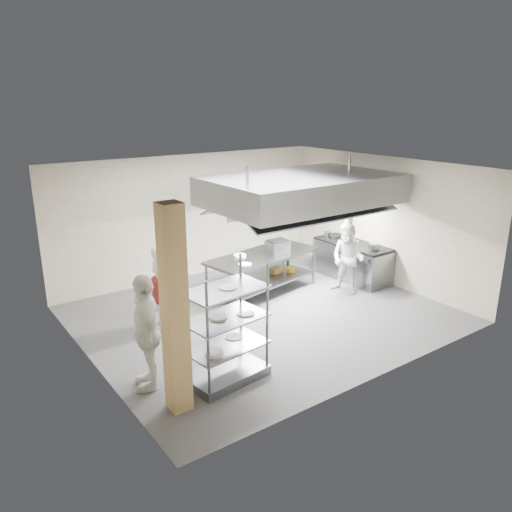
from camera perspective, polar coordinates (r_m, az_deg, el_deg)
floor at (r=10.34m, az=0.82°, el=-6.70°), size 7.00×7.00×0.00m
ceiling at (r=9.50m, az=0.90°, el=10.03°), size 7.00×7.00×0.00m
wall_back at (r=12.28m, az=-7.53°, el=4.48°), size 7.00×0.00×7.00m
wall_left at (r=8.32m, az=-18.92°, el=-2.70°), size 0.00×6.00×6.00m
wall_right at (r=12.16m, az=14.26°, el=3.97°), size 0.00×6.00×6.00m
column at (r=6.86m, az=-9.28°, el=-6.29°), size 0.30×0.30×3.00m
exhaust_hood at (r=10.71m, az=5.24°, el=7.56°), size 4.00×2.50×0.60m
hood_strip_a at (r=10.22m, az=1.34°, el=5.31°), size 1.60×0.12×0.04m
hood_strip_b at (r=11.37m, az=8.65°, el=6.38°), size 1.60×0.12×0.04m
wall_shelf at (r=13.07m, az=-0.22°, el=5.43°), size 1.50×0.28×0.04m
island at (r=11.31m, az=0.78°, el=-2.02°), size 2.83×1.56×0.91m
island_worktop at (r=11.18m, az=0.79°, el=0.04°), size 2.83×1.56×0.06m
island_undershelf at (r=11.37m, az=0.78°, el=-2.75°), size 2.60×1.41×0.04m
pass_rack at (r=7.72m, az=-3.48°, el=-7.83°), size 1.33×0.87×1.88m
cooking_range at (r=12.46m, az=10.90°, el=-0.64°), size 0.80×2.00×0.84m
range_top at (r=12.33m, az=11.01°, el=1.34°), size 0.78×1.96×0.06m
chef_head at (r=9.66m, az=-10.69°, el=-3.46°), size 0.44×0.64×1.66m
chef_line at (r=11.41m, az=10.46°, el=-0.29°), size 0.82×0.93×1.61m
chef_plating at (r=7.72m, az=-12.42°, el=-8.44°), size 0.78×1.16×1.83m
griddle at (r=11.43m, az=2.48°, el=1.19°), size 0.48×0.38×0.23m
wicker_basket at (r=11.76m, az=2.30°, el=-1.61°), size 0.34×0.26×0.13m
stockpot at (r=12.20m, az=10.60°, el=1.77°), size 0.26×0.26×0.18m
plate_stack at (r=7.87m, az=-3.43°, el=-10.06°), size 0.28×0.28×0.05m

